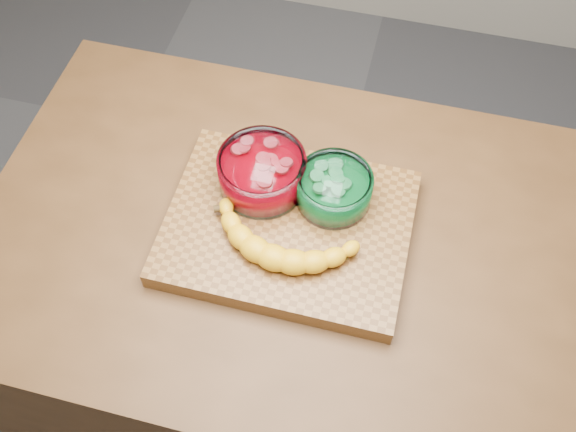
# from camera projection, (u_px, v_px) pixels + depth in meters

# --- Properties ---
(ground) EXTENTS (3.50, 3.50, 0.00)m
(ground) POSITION_uv_depth(u_px,v_px,m) (288.00, 385.00, 1.98)
(ground) COLOR #505054
(ground) RESTS_ON ground
(counter) EXTENTS (1.20, 0.80, 0.90)m
(counter) POSITION_uv_depth(u_px,v_px,m) (288.00, 327.00, 1.60)
(counter) COLOR #503118
(counter) RESTS_ON ground
(cutting_board) EXTENTS (0.45, 0.35, 0.04)m
(cutting_board) POSITION_uv_depth(u_px,v_px,m) (288.00, 228.00, 1.20)
(cutting_board) COLOR brown
(cutting_board) RESTS_ON counter
(bowl_red) EXTENTS (0.17, 0.17, 0.08)m
(bowl_red) POSITION_uv_depth(u_px,v_px,m) (262.00, 173.00, 1.20)
(bowl_red) COLOR white
(bowl_red) RESTS_ON cutting_board
(bowl_green) EXTENTS (0.14, 0.14, 0.07)m
(bowl_green) POSITION_uv_depth(u_px,v_px,m) (334.00, 189.00, 1.19)
(bowl_green) COLOR white
(bowl_green) RESTS_ON cutting_board
(banana) EXTENTS (0.31, 0.15, 0.04)m
(banana) POSITION_uv_depth(u_px,v_px,m) (284.00, 239.00, 1.14)
(banana) COLOR gold
(banana) RESTS_ON cutting_board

